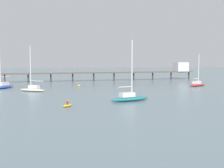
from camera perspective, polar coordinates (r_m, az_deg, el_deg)
ground_plane at (r=66.45m, az=3.06°, el=-2.49°), size 400.00×400.00×0.00m
pier at (r=118.36m, az=4.13°, el=2.49°), size 78.02×8.56×6.58m
sailboat_blue at (r=91.06m, az=-19.12°, el=-0.27°), size 6.82×8.44×13.84m
sailboat_teal at (r=61.37m, az=3.16°, el=-2.39°), size 8.63×4.63×11.76m
sailboat_red at (r=97.39m, az=15.09°, el=0.02°), size 7.68×6.20×9.40m
sailboat_cream at (r=81.39m, az=-14.07°, el=-0.77°), size 7.05×5.63×11.33m
dinghy_yellow at (r=55.22m, az=-7.99°, el=-3.78°), size 2.25×2.56×1.14m
mooring_buoy_inner at (r=92.10m, az=-5.98°, el=-0.29°), size 0.63×0.63×0.63m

